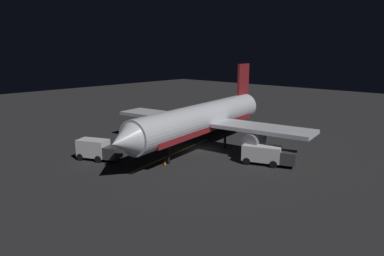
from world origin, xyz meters
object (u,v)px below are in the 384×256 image
(airliner, at_px, (204,119))
(traffic_cone_near_left, at_px, (107,154))
(baggage_truck, at_px, (97,150))
(catering_truck, at_px, (267,155))
(traffic_cone_under_wing, at_px, (165,163))
(traffic_cone_near_right, at_px, (170,148))
(ground_crew_worker, at_px, (105,154))

(airliner, relative_size, traffic_cone_near_left, 63.67)
(baggage_truck, xyz_separation_m, catering_truck, (-17.14, -13.00, -0.08))
(traffic_cone_near_left, xyz_separation_m, traffic_cone_under_wing, (-8.76, -2.39, 0.00))
(airliner, bearing_deg, traffic_cone_near_right, 47.09)
(traffic_cone_under_wing, bearing_deg, ground_crew_worker, 28.55)
(airliner, bearing_deg, traffic_cone_under_wing, 98.07)
(baggage_truck, height_order, catering_truck, baggage_truck)
(catering_truck, distance_m, traffic_cone_near_right, 14.11)
(baggage_truck, xyz_separation_m, traffic_cone_near_left, (0.68, -1.95, -1.07))
(ground_crew_worker, height_order, traffic_cone_near_right, ground_crew_worker)
(baggage_truck, xyz_separation_m, traffic_cone_near_right, (-3.50, -9.53, -1.07))
(traffic_cone_near_right, xyz_separation_m, traffic_cone_under_wing, (-4.58, 5.19, 0.00))
(traffic_cone_near_right, relative_size, traffic_cone_under_wing, 1.00)
(airliner, relative_size, traffic_cone_near_right, 63.67)
(airliner, bearing_deg, traffic_cone_near_left, 56.07)
(traffic_cone_under_wing, bearing_deg, airliner, -81.93)
(airliner, distance_m, catering_truck, 10.77)
(airliner, xyz_separation_m, traffic_cone_near_left, (7.51, 11.17, -4.10))
(catering_truck, xyz_separation_m, ground_crew_worker, (16.19, 12.54, -0.35))
(baggage_truck, height_order, traffic_cone_under_wing, baggage_truck)
(ground_crew_worker, xyz_separation_m, traffic_cone_under_wing, (-7.12, -3.88, -0.64))
(ground_crew_worker, distance_m, traffic_cone_under_wing, 8.13)
(catering_truck, xyz_separation_m, traffic_cone_under_wing, (9.07, 8.66, -0.99))
(traffic_cone_near_left, height_order, traffic_cone_under_wing, same)
(baggage_truck, bearing_deg, traffic_cone_near_right, -110.15)
(baggage_truck, height_order, traffic_cone_near_left, baggage_truck)
(airliner, xyz_separation_m, ground_crew_worker, (5.88, 12.65, -3.46))
(catering_truck, relative_size, traffic_cone_under_wing, 12.28)
(ground_crew_worker, distance_m, traffic_cone_near_left, 2.30)
(airliner, xyz_separation_m, baggage_truck, (6.83, 13.12, -3.03))
(traffic_cone_near_left, distance_m, traffic_cone_near_right, 8.66)
(traffic_cone_near_right, bearing_deg, catering_truck, -165.74)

